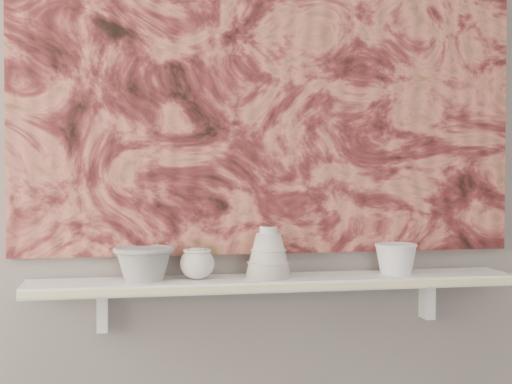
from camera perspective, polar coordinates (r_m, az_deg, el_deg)
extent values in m
plane|color=slate|center=(2.13, 1.09, 4.81)|extent=(3.60, 0.00, 3.60)
cube|color=silver|center=(2.06, 1.62, -7.23)|extent=(1.40, 0.18, 0.03)
cube|color=#F0E6A0|center=(1.97, 2.19, -7.64)|extent=(1.40, 0.01, 0.02)
cube|color=silver|center=(2.09, -12.20, -9.21)|extent=(0.03, 0.06, 0.12)
cube|color=silver|center=(2.28, 13.52, -8.31)|extent=(0.03, 0.06, 0.12)
cube|color=maroon|center=(2.13, 1.17, 9.93)|extent=(1.50, 0.02, 1.10)
cube|color=black|center=(2.24, 12.60, 1.59)|extent=(0.09, 0.00, 0.08)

